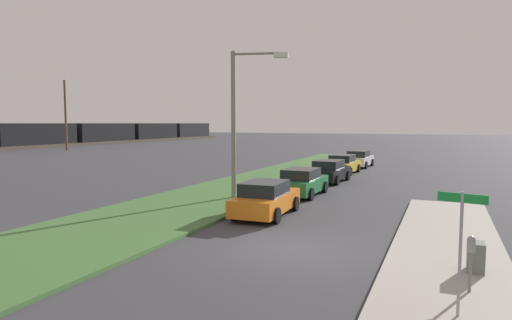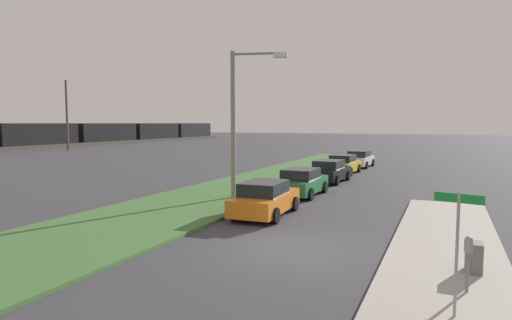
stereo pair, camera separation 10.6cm
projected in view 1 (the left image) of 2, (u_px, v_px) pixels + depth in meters
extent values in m
plane|color=#38383D|center=(290.00, 249.00, 13.44)|extent=(300.00, 300.00, 0.00)
cube|color=#3D6633|center=(237.00, 189.00, 25.27)|extent=(60.00, 6.00, 0.12)
cube|color=#9E998E|center=(448.00, 292.00, 9.81)|extent=(24.00, 3.20, 0.14)
cube|color=orange|center=(266.00, 202.00, 18.35)|extent=(4.38, 2.00, 0.70)
cube|color=black|center=(265.00, 188.00, 18.11)|extent=(2.27, 1.70, 0.55)
cylinder|color=black|center=(258.00, 201.00, 19.95)|extent=(0.65, 0.25, 0.64)
cylinder|color=black|center=(295.00, 204.00, 19.30)|extent=(0.65, 0.25, 0.64)
cylinder|color=black|center=(234.00, 212.00, 17.43)|extent=(0.65, 0.25, 0.64)
cylinder|color=black|center=(276.00, 216.00, 16.79)|extent=(0.65, 0.25, 0.64)
cube|color=#1E6B38|center=(302.00, 185.00, 23.47)|extent=(4.31, 1.83, 0.70)
cube|color=black|center=(301.00, 174.00, 23.23)|extent=(2.21, 1.62, 0.55)
cylinder|color=black|center=(294.00, 185.00, 25.08)|extent=(0.64, 0.22, 0.64)
cylinder|color=black|center=(325.00, 187.00, 24.35)|extent=(0.64, 0.22, 0.64)
cylinder|color=black|center=(278.00, 192.00, 22.63)|extent=(0.64, 0.22, 0.64)
cylinder|color=black|center=(311.00, 194.00, 21.89)|extent=(0.64, 0.22, 0.64)
cube|color=black|center=(329.00, 173.00, 28.78)|extent=(4.38, 2.00, 0.70)
cube|color=black|center=(329.00, 164.00, 28.55)|extent=(2.27, 1.70, 0.55)
cylinder|color=black|center=(322.00, 174.00, 30.41)|extent=(0.65, 0.25, 0.64)
cylinder|color=black|center=(348.00, 176.00, 29.61)|extent=(0.65, 0.25, 0.64)
cylinder|color=black|center=(310.00, 179.00, 28.00)|extent=(0.65, 0.25, 0.64)
cylinder|color=black|center=(337.00, 180.00, 27.20)|extent=(0.65, 0.25, 0.64)
cube|color=gold|center=(343.00, 166.00, 33.65)|extent=(4.37, 1.98, 0.70)
cube|color=black|center=(342.00, 158.00, 33.42)|extent=(2.27, 1.69, 0.55)
cylinder|color=black|center=(336.00, 167.00, 35.28)|extent=(0.65, 0.25, 0.64)
cylinder|color=black|center=(358.00, 168.00, 34.49)|extent=(0.65, 0.25, 0.64)
cylinder|color=black|center=(327.00, 170.00, 32.86)|extent=(0.65, 0.25, 0.64)
cylinder|color=black|center=(350.00, 172.00, 32.07)|extent=(0.65, 0.25, 0.64)
cube|color=silver|center=(359.00, 161.00, 38.68)|extent=(4.37, 1.99, 0.70)
cube|color=black|center=(359.00, 154.00, 38.45)|extent=(2.27, 1.69, 0.55)
cylinder|color=black|center=(353.00, 162.00, 40.31)|extent=(0.65, 0.25, 0.64)
cylinder|color=black|center=(372.00, 162.00, 39.52)|extent=(0.65, 0.25, 0.64)
cylinder|color=black|center=(345.00, 164.00, 37.89)|extent=(0.65, 0.25, 0.64)
cylinder|color=black|center=(366.00, 165.00, 37.10)|extent=(0.65, 0.25, 0.64)
cube|color=black|center=(35.00, 134.00, 68.57)|extent=(14.00, 3.00, 3.40)
cube|color=black|center=(104.00, 132.00, 82.44)|extent=(14.00, 3.00, 3.40)
cube|color=black|center=(154.00, 131.00, 96.32)|extent=(14.00, 3.00, 3.40)
cube|color=black|center=(190.00, 130.00, 110.19)|extent=(14.00, 3.00, 3.40)
cylinder|color=slate|center=(470.00, 275.00, 9.65)|extent=(0.07, 0.07, 1.05)
cylinder|color=gray|center=(471.00, 246.00, 9.59)|extent=(0.18, 0.18, 0.28)
sphere|color=gray|center=(471.00, 240.00, 9.58)|extent=(0.17, 0.17, 0.17)
cube|color=slate|center=(476.00, 260.00, 10.97)|extent=(0.55, 0.40, 0.90)
cylinder|color=#99999E|center=(460.00, 258.00, 8.36)|extent=(0.06, 0.06, 2.60)
cube|color=#198C38|center=(462.00, 198.00, 8.26)|extent=(0.23, 0.88, 0.18)
cylinder|color=gray|center=(233.00, 126.00, 21.85)|extent=(0.24, 0.24, 7.50)
cylinder|color=gray|center=(257.00, 54.00, 21.36)|extent=(0.74, 2.35, 0.12)
cube|color=silver|center=(281.00, 55.00, 21.19)|extent=(0.53, 0.77, 0.24)
cylinder|color=brown|center=(66.00, 116.00, 61.49)|extent=(0.30, 0.30, 10.00)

